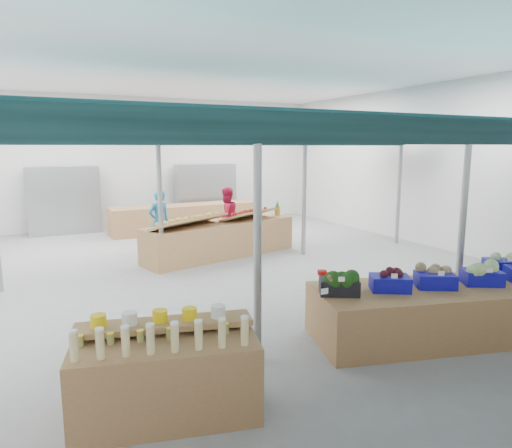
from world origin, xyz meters
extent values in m
plane|color=slate|center=(0.00, 0.00, 0.00)|extent=(13.00, 13.00, 0.00)
plane|color=silver|center=(0.00, 0.00, 4.20)|extent=(13.00, 13.00, 0.00)
plane|color=silver|center=(0.00, 6.50, 2.10)|extent=(12.00, 0.00, 12.00)
plane|color=silver|center=(6.00, 0.00, 2.10)|extent=(0.00, 13.00, 13.00)
cylinder|color=gray|center=(-1.00, -4.00, 1.50)|extent=(0.10, 0.10, 3.00)
cylinder|color=gray|center=(-1.00, 0.50, 1.50)|extent=(0.10, 0.10, 3.00)
cylinder|color=gray|center=(2.50, -4.00, 1.50)|extent=(0.10, 0.10, 3.00)
cylinder|color=gray|center=(2.50, 0.50, 1.50)|extent=(0.10, 0.10, 3.00)
cylinder|color=gray|center=(5.50, 0.50, 1.50)|extent=(0.10, 0.10, 3.00)
cylinder|color=gray|center=(0.75, -4.00, 2.85)|extent=(10.00, 0.06, 0.06)
cylinder|color=gray|center=(0.75, 0.50, 2.85)|extent=(10.00, 0.06, 0.06)
cube|color=black|center=(0.75, -4.65, 2.78)|extent=(9.50, 1.28, 0.30)
cube|color=black|center=(0.75, -3.35, 2.78)|extent=(9.50, 1.28, 0.30)
cube|color=black|center=(0.75, -0.15, 2.78)|extent=(9.50, 1.28, 0.30)
cube|color=black|center=(0.75, 1.15, 2.78)|extent=(9.50, 1.28, 0.30)
cube|color=#B23F33|center=(-2.50, 6.00, 1.00)|extent=(2.00, 0.50, 2.00)
cube|color=#B23F33|center=(2.00, 6.00, 1.00)|extent=(2.00, 0.50, 2.00)
cube|color=brown|center=(-2.33, -4.70, 0.39)|extent=(1.88, 1.17, 0.78)
cube|color=#997247|center=(-2.27, -4.47, 0.85)|extent=(1.78, 0.74, 0.06)
cube|color=brown|center=(1.65, -4.53, 0.36)|extent=(3.87, 2.13, 0.72)
cube|color=brown|center=(0.62, 1.21, 0.41)|extent=(3.98, 1.84, 0.83)
cube|color=brown|center=(0.89, 4.82, 0.41)|extent=(4.62, 1.06, 0.83)
imported|color=#1970A3|center=(-0.58, 2.31, 0.77)|extent=(0.64, 0.50, 1.55)
imported|color=#B9163E|center=(1.22, 2.31, 0.77)|extent=(0.87, 0.75, 1.55)
cube|color=black|center=(0.12, -4.12, 0.82)|extent=(0.61, 0.55, 0.20)
cube|color=white|center=(0.01, -4.31, 0.98)|extent=(0.07, 0.05, 0.06)
cube|color=#0F0E9C|center=(0.81, -4.31, 0.82)|extent=(0.61, 0.55, 0.20)
cube|color=white|center=(0.70, -4.50, 0.98)|extent=(0.07, 0.05, 0.06)
cube|color=#0F0E9C|center=(1.45, -4.48, 0.82)|extent=(0.61, 0.55, 0.20)
cube|color=white|center=(1.34, -4.67, 0.98)|extent=(0.07, 0.05, 0.06)
cube|color=#0F0E9C|center=(2.14, -4.66, 0.82)|extent=(0.61, 0.55, 0.20)
cube|color=white|center=(2.04, -4.85, 0.98)|extent=(0.07, 0.05, 0.06)
sphere|color=brown|center=(-0.06, -4.20, 0.96)|extent=(0.09, 0.09, 0.09)
sphere|color=brown|center=(-0.11, -4.22, 1.00)|extent=(0.06, 0.06, 0.06)
cylinder|color=#AF100B|center=(-0.28, -4.32, 1.10)|extent=(0.12, 0.12, 0.05)
cube|color=white|center=(-0.28, -4.38, 0.88)|extent=(0.10, 0.01, 0.07)
cube|color=#997247|center=(-0.25, 0.90, 0.95)|extent=(2.00, 1.50, 0.26)
cube|color=#997247|center=(1.41, 1.31, 0.95)|extent=(1.64, 1.31, 0.26)
cylinder|color=#8C6019|center=(2.35, 1.55, 0.94)|extent=(0.14, 0.14, 0.22)
cone|color=#26661E|center=(2.35, 1.55, 1.13)|extent=(0.12, 0.12, 0.18)
cube|color=#0F0E9C|center=(2.95, -4.40, 0.82)|extent=(0.61, 0.56, 0.20)
cube|color=white|center=(2.84, -4.59, 0.98)|extent=(0.07, 0.05, 0.06)
camera|label=1|loc=(-3.37, -8.74, 2.60)|focal=32.00mm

